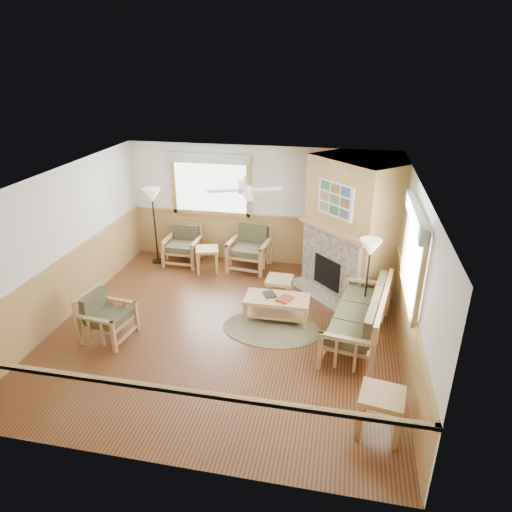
% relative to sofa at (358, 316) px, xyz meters
% --- Properties ---
extents(floor, '(6.00, 6.00, 0.01)m').
position_rel_sofa_xyz_m(floor, '(-2.26, -0.11, -0.48)').
color(floor, '#562F18').
rests_on(floor, ground).
extents(ceiling, '(6.00, 6.00, 0.01)m').
position_rel_sofa_xyz_m(ceiling, '(-2.26, -0.11, 2.22)').
color(ceiling, white).
rests_on(ceiling, floor).
extents(wall_back, '(6.00, 0.02, 2.70)m').
position_rel_sofa_xyz_m(wall_back, '(-2.26, 2.89, 0.87)').
color(wall_back, silver).
rests_on(wall_back, floor).
extents(wall_front, '(6.00, 0.02, 2.70)m').
position_rel_sofa_xyz_m(wall_front, '(-2.26, -3.11, 0.87)').
color(wall_front, silver).
rests_on(wall_front, floor).
extents(wall_left, '(0.02, 6.00, 2.70)m').
position_rel_sofa_xyz_m(wall_left, '(-5.26, -0.11, 0.87)').
color(wall_left, silver).
rests_on(wall_left, floor).
extents(wall_right, '(0.02, 6.00, 2.70)m').
position_rel_sofa_xyz_m(wall_right, '(0.74, -0.11, 0.87)').
color(wall_right, silver).
rests_on(wall_right, floor).
extents(wainscot, '(6.00, 6.00, 1.10)m').
position_rel_sofa_xyz_m(wainscot, '(-2.26, -0.11, 0.07)').
color(wainscot, '#A88044').
rests_on(wainscot, floor).
extents(fireplace, '(3.11, 3.11, 2.70)m').
position_rel_sofa_xyz_m(fireplace, '(-0.21, 1.94, 0.87)').
color(fireplace, '#A88044').
rests_on(fireplace, floor).
extents(window_back, '(1.90, 0.16, 1.50)m').
position_rel_sofa_xyz_m(window_back, '(-3.36, 2.85, 2.05)').
color(window_back, white).
rests_on(window_back, wall_back).
extents(window_right, '(0.16, 1.90, 1.50)m').
position_rel_sofa_xyz_m(window_right, '(0.70, -0.31, 2.05)').
color(window_right, white).
rests_on(window_right, wall_right).
extents(ceiling_fan, '(1.59, 1.59, 0.36)m').
position_rel_sofa_xyz_m(ceiling_fan, '(-1.96, 0.19, 2.18)').
color(ceiling_fan, white).
rests_on(ceiling_fan, ceiling).
extents(sofa, '(2.19, 1.20, 0.95)m').
position_rel_sofa_xyz_m(sofa, '(0.00, 0.00, 0.00)').
color(sofa, '#AF8352').
rests_on(sofa, floor).
extents(armchair_back_left, '(0.79, 0.79, 0.87)m').
position_rel_sofa_xyz_m(armchair_back_left, '(-3.97, 2.44, -0.04)').
color(armchair_back_left, '#AF8352').
rests_on(armchair_back_left, floor).
extents(armchair_back_right, '(0.95, 0.95, 0.96)m').
position_rel_sofa_xyz_m(armchair_back_right, '(-2.39, 2.44, 0.00)').
color(armchair_back_right, '#AF8352').
rests_on(armchair_back_right, floor).
extents(armchair_left, '(0.82, 0.82, 0.83)m').
position_rel_sofa_xyz_m(armchair_left, '(-4.16, -0.77, -0.06)').
color(armchair_left, '#AF8352').
rests_on(armchair_left, floor).
extents(coffee_table, '(1.17, 0.59, 0.46)m').
position_rel_sofa_xyz_m(coffee_table, '(-1.42, 0.36, -0.24)').
color(coffee_table, '#AF8352').
rests_on(coffee_table, floor).
extents(end_table_chairs, '(0.60, 0.59, 0.55)m').
position_rel_sofa_xyz_m(end_table_chairs, '(-3.28, 2.12, -0.20)').
color(end_table_chairs, '#AF8352').
rests_on(end_table_chairs, floor).
extents(end_table_sofa, '(0.62, 0.61, 0.61)m').
position_rel_sofa_xyz_m(end_table_sofa, '(0.29, -2.07, -0.17)').
color(end_table_sofa, '#AF8352').
rests_on(end_table_sofa, floor).
extents(footstool, '(0.52, 0.52, 0.44)m').
position_rel_sofa_xyz_m(footstool, '(-1.51, 1.18, -0.26)').
color(footstool, '#AF8352').
rests_on(footstool, floor).
extents(braided_rug, '(2.34, 2.34, 0.01)m').
position_rel_sofa_xyz_m(braided_rug, '(-1.46, 0.03, -0.47)').
color(braided_rug, brown).
rests_on(braided_rug, floor).
extents(floor_lamp_left, '(0.52, 0.52, 1.79)m').
position_rel_sofa_xyz_m(floor_lamp_left, '(-4.58, 2.36, 0.42)').
color(floor_lamp_left, black).
rests_on(floor_lamp_left, floor).
extents(floor_lamp_right, '(0.45, 0.45, 1.63)m').
position_rel_sofa_xyz_m(floor_lamp_right, '(0.12, 0.59, 0.34)').
color(floor_lamp_right, black).
rests_on(floor_lamp_right, floor).
extents(book_red, '(0.32, 0.36, 0.03)m').
position_rel_sofa_xyz_m(book_red, '(-1.27, 0.31, 0.02)').
color(book_red, maroon).
rests_on(book_red, coffee_table).
extents(book_dark, '(0.30, 0.33, 0.02)m').
position_rel_sofa_xyz_m(book_dark, '(-1.57, 0.43, 0.01)').
color(book_dark, black).
rests_on(book_dark, coffee_table).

